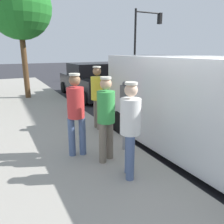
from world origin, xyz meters
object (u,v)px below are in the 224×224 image
Objects in this scene: pedestrian_in_green at (106,115)px; street_tree at (19,7)px; pedestrian_in_red at (76,110)px; parked_van at (210,107)px; traffic_light_corner at (145,33)px; pedestrian_in_yellow at (97,94)px; parking_meter_near at (125,104)px; pedestrian_in_white at (130,125)px; fire_hydrant at (72,101)px; parked_sedan_behind at (89,82)px.

street_tree is at bearing -85.17° from pedestrian_in_green.
parked_van is at bearing 155.89° from pedestrian_in_red.
street_tree is at bearing 23.11° from traffic_light_corner.
pedestrian_in_green is 0.32× the size of parked_van.
parking_meter_near is at bearing 88.41° from pedestrian_in_yellow.
traffic_light_corner is (-7.95, -9.29, 2.38)m from pedestrian_in_yellow.
pedestrian_in_white is at bearing 2.34° from parked_van.
parked_van is at bearing 163.14° from pedestrian_in_green.
pedestrian_in_green reaches higher than pedestrian_in_white.
fire_hydrant is at bearing -94.62° from pedestrian_in_white.
pedestrian_in_red reaches higher than parked_sedan_behind.
pedestrian_in_yellow is 1.69m from pedestrian_in_red.
street_tree is at bearing -71.16° from parked_van.
traffic_light_corner reaches higher than fire_hydrant.
traffic_light_corner is (-8.46, -11.83, 2.43)m from pedestrian_in_white.
pedestrian_in_white is 0.37× the size of parked_sedan_behind.
parked_van is at bearing 108.84° from street_tree.
fire_hydrant is at bearing -97.09° from pedestrian_in_green.
parked_van is (-1.96, -0.08, 0.06)m from pedestrian_in_white.
pedestrian_in_yellow reaches higher than pedestrian_in_red.
fire_hydrant is (0.10, -3.46, -0.61)m from parking_meter_near.
pedestrian_in_green is 7.81m from street_tree.
parked_van is 4.68m from fire_hydrant.
pedestrian_in_green is 0.32× the size of street_tree.
parked_van is (-2.50, 1.12, 0.03)m from pedestrian_in_red.
pedestrian_in_red is 2.74m from parked_van.
pedestrian_in_red is 14.13m from traffic_light_corner.
parking_meter_near is 0.29× the size of parked_van.
parked_van is 0.99× the size of street_tree.
street_tree reaches higher than fire_hydrant.
pedestrian_in_red is at bearing 66.59° from parked_sedan_behind.
parking_meter_near is at bearing 75.09° from parked_sedan_behind.
pedestrian_in_white is at bearing 73.69° from parked_sedan_behind.
parked_sedan_behind reaches higher than fire_hydrant.
fire_hydrant is at bearing 42.39° from traffic_light_corner.
pedestrian_in_green reaches higher than parked_sedan_behind.
traffic_light_corner is at bearing -137.61° from fire_hydrant.
pedestrian_in_yellow is 5.29m from parked_sedan_behind.
pedestrian_in_yellow is at bearing 94.31° from fire_hydrant.
pedestrian_in_white is 0.99× the size of pedestrian_in_green.
pedestrian_in_green reaches higher than parking_meter_near.
pedestrian_in_red is at bearing 91.51° from street_tree.
pedestrian_in_green is 3.80m from fire_hydrant.
pedestrian_in_green is at bearing 52.42° from traffic_light_corner.
pedestrian_in_red is (1.00, -0.22, -0.06)m from parking_meter_near.
fire_hydrant is (8.10, 7.39, -2.95)m from traffic_light_corner.
parking_meter_near is 0.29× the size of traffic_light_corner.
parked_sedan_behind is at bearing 34.50° from traffic_light_corner.
pedestrian_in_red is 1.31m from pedestrian_in_white.
pedestrian_in_white is (0.46, 0.97, -0.09)m from parking_meter_near.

